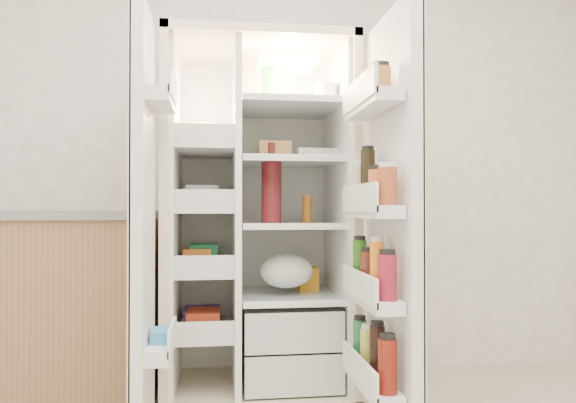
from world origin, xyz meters
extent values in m
cube|color=white|center=(0.00, 2.00, 1.35)|extent=(4.00, 0.02, 2.70)
cube|color=beige|center=(-0.04, 1.93, 0.90)|extent=(0.92, 0.04, 1.80)
cube|color=beige|center=(-0.48, 1.60, 0.90)|extent=(0.04, 0.70, 1.80)
cube|color=beige|center=(0.40, 1.60, 0.90)|extent=(0.04, 0.70, 1.80)
cube|color=beige|center=(-0.04, 1.60, 1.78)|extent=(0.92, 0.70, 0.04)
cube|color=beige|center=(-0.04, 1.60, 0.04)|extent=(0.92, 0.70, 0.08)
cube|color=white|center=(-0.04, 1.90, 0.92)|extent=(0.84, 0.02, 1.68)
cube|color=white|center=(-0.45, 1.60, 0.92)|extent=(0.02, 0.62, 1.68)
cube|color=white|center=(0.37, 1.60, 0.92)|extent=(0.02, 0.62, 1.68)
cube|color=white|center=(-0.15, 1.60, 0.92)|extent=(0.03, 0.62, 1.68)
cube|color=silver|center=(0.12, 1.58, 0.18)|extent=(0.47, 0.52, 0.19)
cube|color=silver|center=(0.12, 1.58, 0.39)|extent=(0.47, 0.52, 0.19)
cube|color=#FFD18C|center=(0.12, 1.65, 1.72)|extent=(0.30, 0.30, 0.02)
cube|color=silver|center=(-0.30, 1.60, 0.35)|extent=(0.28, 0.58, 0.02)
cube|color=silver|center=(-0.30, 1.60, 0.65)|extent=(0.28, 0.58, 0.02)
cube|color=silver|center=(-0.30, 1.60, 0.95)|extent=(0.28, 0.58, 0.02)
cube|color=silver|center=(-0.30, 1.60, 1.25)|extent=(0.28, 0.58, 0.02)
cube|color=silver|center=(0.12, 1.60, 0.52)|extent=(0.49, 0.58, 0.01)
cube|color=silver|center=(0.12, 1.60, 0.88)|extent=(0.49, 0.58, 0.01)
cube|color=silver|center=(0.12, 1.60, 1.20)|extent=(0.49, 0.58, 0.02)
cube|color=silver|center=(0.12, 1.60, 1.48)|extent=(0.49, 0.58, 0.02)
cube|color=#C33D1B|center=(-0.30, 1.60, 0.41)|extent=(0.16, 0.20, 0.10)
cube|color=#24844C|center=(-0.30, 1.60, 0.72)|extent=(0.14, 0.18, 0.12)
cube|color=silver|center=(-0.30, 1.60, 0.99)|extent=(0.20, 0.22, 0.07)
cube|color=orange|center=(-0.30, 1.60, 1.33)|extent=(0.15, 0.16, 0.14)
cube|color=#4737A5|center=(-0.30, 1.60, 0.40)|extent=(0.18, 0.20, 0.09)
cube|color=orange|center=(-0.30, 1.60, 0.71)|extent=(0.14, 0.18, 0.10)
cube|color=white|center=(-0.30, 1.60, 1.02)|extent=(0.16, 0.16, 0.12)
sphere|color=orange|center=(-0.01, 1.50, 0.12)|extent=(0.07, 0.07, 0.07)
sphere|color=orange|center=(0.08, 1.54, 0.12)|extent=(0.07, 0.07, 0.07)
sphere|color=orange|center=(0.18, 1.50, 0.12)|extent=(0.07, 0.07, 0.07)
sphere|color=orange|center=(0.04, 1.64, 0.12)|extent=(0.07, 0.07, 0.07)
sphere|color=orange|center=(0.14, 1.62, 0.12)|extent=(0.07, 0.07, 0.07)
sphere|color=orange|center=(0.24, 1.58, 0.12)|extent=(0.07, 0.07, 0.07)
sphere|color=orange|center=(-0.04, 1.58, 0.12)|extent=(0.07, 0.07, 0.07)
ellipsoid|color=#397828|center=(0.12, 1.60, 0.40)|extent=(0.26, 0.24, 0.11)
cylinder|color=#511115|center=(0.02, 1.49, 1.04)|extent=(0.10, 0.10, 0.31)
cylinder|color=brown|center=(0.20, 1.51, 0.96)|extent=(0.05, 0.05, 0.14)
cube|color=#268D2D|center=(0.02, 1.58, 1.59)|extent=(0.07, 0.07, 0.20)
cylinder|color=silver|center=(0.30, 1.52, 1.54)|extent=(0.12, 0.12, 0.11)
cylinder|color=#A05824|center=(0.17, 1.70, 1.53)|extent=(0.07, 0.07, 0.08)
cube|color=silver|center=(0.29, 1.57, 1.24)|extent=(0.25, 0.10, 0.06)
cube|color=tan|center=(0.05, 1.61, 1.26)|extent=(0.17, 0.09, 0.10)
ellipsoid|color=silver|center=(0.10, 1.54, 0.61)|extent=(0.27, 0.24, 0.17)
cube|color=orange|center=(0.24, 1.68, 0.59)|extent=(0.10, 0.12, 0.12)
cube|color=white|center=(-0.54, 1.05, 0.90)|extent=(0.05, 0.40, 1.72)
cube|color=beige|center=(-0.56, 1.05, 0.90)|extent=(0.01, 0.40, 1.72)
cube|color=white|center=(-0.47, 1.05, 0.40)|extent=(0.09, 0.32, 0.06)
cube|color=white|center=(-0.47, 1.05, 1.40)|extent=(0.09, 0.32, 0.06)
cube|color=#338CCC|center=(-0.47, 1.05, 0.43)|extent=(0.07, 0.12, 0.10)
cube|color=white|center=(0.46, 0.96, 0.90)|extent=(0.05, 0.58, 1.72)
cube|color=beige|center=(0.49, 0.96, 0.90)|extent=(0.01, 0.58, 1.72)
cube|color=white|center=(0.38, 0.96, 0.26)|extent=(0.11, 0.50, 0.05)
cube|color=white|center=(0.38, 0.96, 0.60)|extent=(0.11, 0.50, 0.05)
cube|color=white|center=(0.38, 0.96, 0.95)|extent=(0.11, 0.50, 0.05)
cube|color=white|center=(0.38, 0.96, 1.38)|extent=(0.11, 0.50, 0.05)
cylinder|color=maroon|center=(0.38, 0.76, 0.39)|extent=(0.07, 0.07, 0.20)
cylinder|color=black|center=(0.38, 0.89, 0.40)|extent=(0.06, 0.06, 0.22)
cylinder|color=gold|center=(0.38, 1.02, 0.38)|extent=(0.06, 0.06, 0.18)
cylinder|color=#236A38|center=(0.38, 1.15, 0.38)|extent=(0.06, 0.06, 0.19)
cylinder|color=maroon|center=(0.38, 0.76, 0.71)|extent=(0.07, 0.07, 0.17)
cylinder|color=orange|center=(0.38, 0.89, 0.73)|extent=(0.06, 0.06, 0.21)
cylinder|color=#562515|center=(0.38, 1.02, 0.70)|extent=(0.07, 0.07, 0.16)
cylinder|color=#286316|center=(0.38, 1.15, 0.72)|extent=(0.06, 0.06, 0.20)
cylinder|color=#9F4422|center=(0.38, 0.76, 1.04)|extent=(0.07, 0.07, 0.14)
cylinder|color=#C85F33|center=(0.38, 0.89, 1.04)|extent=(0.07, 0.07, 0.14)
cylinder|color=black|center=(0.38, 1.02, 1.09)|extent=(0.06, 0.06, 0.23)
cylinder|color=#BCBF9E|center=(0.38, 1.15, 1.06)|extent=(0.06, 0.06, 0.18)
cylinder|color=#A26228|center=(0.38, 0.84, 1.45)|extent=(0.08, 0.08, 0.10)
cylinder|color=brown|center=(0.38, 1.06, 1.45)|extent=(0.08, 0.08, 0.10)
cube|color=olive|center=(-1.18, 1.71, 0.46)|extent=(1.27, 0.66, 0.91)
cube|color=gray|center=(-1.18, 1.71, 0.93)|extent=(1.31, 0.70, 0.04)
camera|label=1|loc=(-0.24, -1.18, 0.96)|focal=34.00mm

